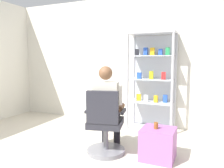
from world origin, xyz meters
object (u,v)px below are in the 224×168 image
at_px(storage_crate, 158,144).
at_px(tea_glass, 156,126).
at_px(seated_shopkeeper, 107,104).
at_px(office_chair, 105,128).
at_px(display_cabinet_main, 152,81).

relative_size(storage_crate, tea_glass, 5.05).
height_order(seated_shopkeeper, tea_glass, seated_shopkeeper).
xyz_separation_m(office_chair, seated_shopkeeper, (-0.04, 0.16, 0.32)).
height_order(seated_shopkeeper, storage_crate, seated_shopkeeper).
bearing_deg(storage_crate, tea_glass, -151.93).
relative_size(display_cabinet_main, storage_crate, 4.20).
distance_m(display_cabinet_main, tea_glass, 1.48).
bearing_deg(display_cabinet_main, tea_glass, -74.03).
height_order(office_chair, seated_shopkeeper, seated_shopkeeper).
height_order(storage_crate, tea_glass, tea_glass).
relative_size(office_chair, seated_shopkeeper, 0.74).
distance_m(storage_crate, tea_glass, 0.26).
distance_m(display_cabinet_main, seated_shopkeeper, 1.40).
bearing_deg(display_cabinet_main, storage_crate, -72.63).
bearing_deg(tea_glass, office_chair, -168.28).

